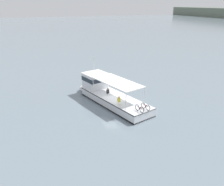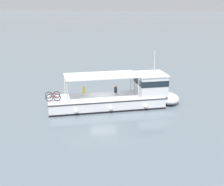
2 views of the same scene
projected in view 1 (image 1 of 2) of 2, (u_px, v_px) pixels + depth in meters
ground_plane at (113, 106)px, 28.72m from camera, size 400.00×400.00×0.00m
ferry_main at (107, 93)px, 29.90m from camera, size 13.06×6.52×5.32m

